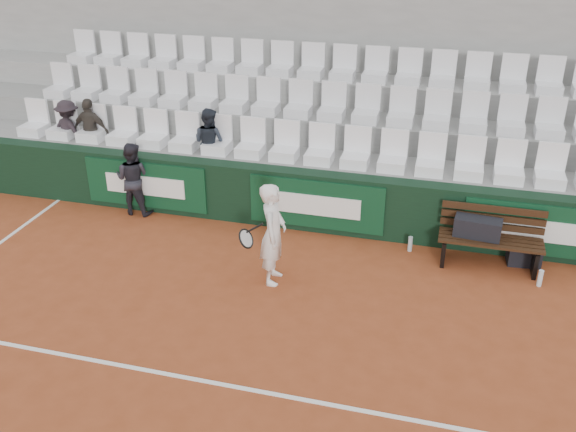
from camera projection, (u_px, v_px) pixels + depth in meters
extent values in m
plane|color=#954221|center=(258.00, 391.00, 7.19)|extent=(80.00, 80.00, 0.00)
cube|color=white|center=(258.00, 391.00, 7.19)|extent=(18.00, 0.06, 0.01)
cube|color=black|center=(330.00, 203.00, 10.42)|extent=(18.00, 0.30, 1.00)
cube|color=#0C381E|center=(146.00, 185.00, 11.00)|extent=(2.20, 0.04, 0.82)
cube|color=#0C381E|center=(316.00, 205.00, 10.31)|extent=(2.20, 0.04, 0.82)
cube|color=#0C381E|center=(539.00, 230.00, 9.52)|extent=(2.20, 0.04, 0.82)
cube|color=gray|center=(338.00, 188.00, 10.96)|extent=(18.00, 0.95, 1.00)
cube|color=gray|center=(348.00, 156.00, 11.67)|extent=(18.00, 0.95, 1.45)
cube|color=#999896|center=(357.00, 127.00, 12.39)|extent=(18.00, 0.95, 1.90)
cube|color=gray|center=(366.00, 55.00, 12.37)|extent=(18.00, 0.30, 4.40)
cube|color=white|center=(337.00, 146.00, 10.44)|extent=(11.90, 0.44, 0.63)
cube|color=silver|center=(349.00, 103.00, 11.06)|extent=(11.90, 0.44, 0.63)
cube|color=silver|center=(359.00, 64.00, 11.67)|extent=(11.90, 0.44, 0.63)
cube|color=#341D0F|center=(489.00, 253.00, 9.52)|extent=(1.50, 0.56, 0.45)
cube|color=black|center=(478.00, 228.00, 9.44)|extent=(0.70, 0.36, 0.29)
cube|color=black|center=(524.00, 255.00, 9.61)|extent=(0.51, 0.34, 0.29)
cylinder|color=#ACBCC3|center=(410.00, 244.00, 9.97)|extent=(0.07, 0.07, 0.25)
cylinder|color=silver|center=(540.00, 278.00, 9.07)|extent=(0.07, 0.07, 0.25)
imported|color=white|center=(273.00, 234.00, 8.93)|extent=(0.41, 0.58, 1.51)
torus|color=black|center=(246.00, 239.00, 9.08)|extent=(0.19, 0.30, 0.26)
cylinder|color=black|center=(255.00, 228.00, 8.97)|extent=(0.26, 0.03, 0.20)
imported|color=#222129|center=(133.00, 179.00, 10.94)|extent=(0.63, 0.49, 1.28)
imported|color=black|center=(66.00, 107.00, 11.52)|extent=(0.83, 0.62, 1.14)
imported|color=#37322C|center=(88.00, 107.00, 11.40)|extent=(0.71, 0.31, 1.20)
imported|color=#1F252F|center=(208.00, 117.00, 10.87)|extent=(0.70, 0.61, 1.21)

